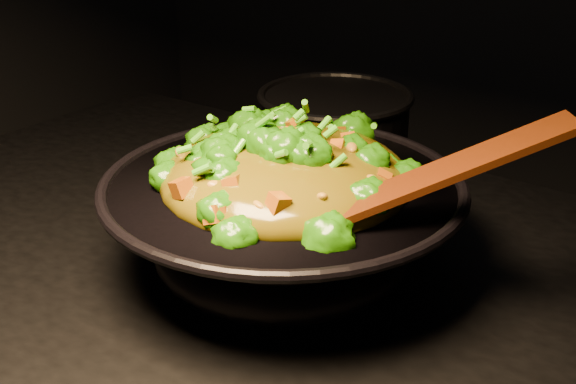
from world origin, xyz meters
The scene contains 4 objects.
wok centered at (0.08, 0.03, 0.96)m, with size 0.41×0.41×0.11m, color black, non-canonical shape.
stir_fry centered at (0.08, 0.03, 1.06)m, with size 0.29×0.29×0.10m, color #226607, non-canonical shape.
spatula centered at (0.26, 0.03, 1.06)m, with size 0.30×0.05×0.01m, color #321405.
back_pot centered at (-0.03, 0.32, 0.96)m, with size 0.23×0.23×0.13m, color black.
Camera 1 is at (0.53, -0.58, 1.35)m, focal length 45.00 mm.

